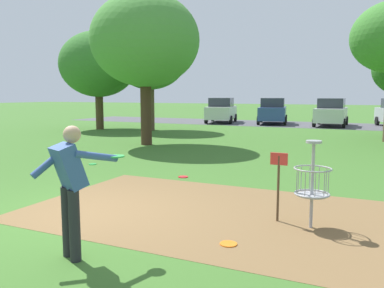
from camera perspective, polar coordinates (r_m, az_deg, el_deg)
name	(u,v)px	position (r m, az deg, el deg)	size (l,w,h in m)	color
ground_plane	(79,213)	(7.32, -16.15, -9.68)	(160.00, 160.00, 0.00)	#3D6B28
dirt_tee_pad	(209,211)	(7.13, 2.52, -9.80)	(6.47, 4.10, 0.01)	brown
disc_golf_basket	(309,180)	(6.41, 16.64, -5.12)	(0.98, 0.58, 1.39)	#9E9EA3
player_throwing	(71,183)	(5.17, -17.28, -5.46)	(0.86, 0.90, 1.71)	#232328
frisbee_near_basket	(93,164)	(12.15, -14.30, -2.86)	(0.23, 0.23, 0.02)	green
frisbee_far_left	(183,177)	(9.97, -1.30, -4.82)	(0.25, 0.25, 0.02)	red
frisbee_far_right	(228,244)	(5.68, 5.34, -14.32)	(0.24, 0.24, 0.02)	orange
tree_mid_left	(145,41)	(16.51, -6.87, 14.74)	(4.44, 4.44, 6.17)	#422D1E
tree_mid_right	(98,65)	(24.36, -13.53, 11.21)	(4.56, 4.56, 5.82)	#4C3823
tree_far_center	(150,58)	(23.12, -6.16, 12.33)	(4.26, 4.26, 5.99)	brown
parking_lot_strip	(299,124)	(28.43, 15.32, 2.77)	(36.00, 6.00, 0.01)	#4C4C51
parked_car_leftmost	(221,110)	(29.39, 4.31, 4.94)	(2.59, 4.47, 1.84)	silver
parked_car_center_left	(273,111)	(28.66, 11.70, 4.75)	(2.51, 4.45, 1.84)	#2D4784
parked_car_center_right	(331,112)	(27.63, 19.65, 4.39)	(1.99, 4.21, 1.84)	silver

